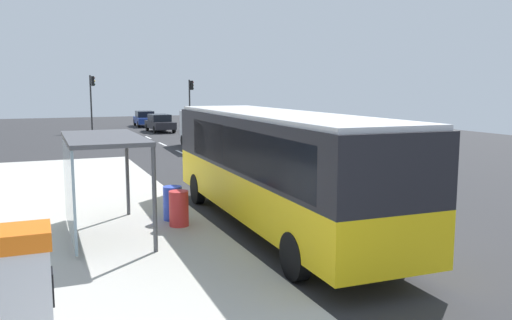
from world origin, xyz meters
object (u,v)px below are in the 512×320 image
(bus_shelter, at_px, (91,160))
(bus, at_px, (274,163))
(sedan_far, at_px, (160,123))
(ticket_machine, at_px, (27,300))
(recycling_bin_blue, at_px, (173,203))
(sedan_near, at_px, (145,118))
(recycling_bin_red, at_px, (179,208))
(white_van, at_px, (203,127))
(traffic_light_far_side, at_px, (92,94))
(traffic_light_near_side, at_px, (191,96))

(bus_shelter, bearing_deg, bus, -7.14)
(sedan_far, bearing_deg, ticket_machine, -104.73)
(bus, bearing_deg, recycling_bin_blue, 150.95)
(sedan_near, height_order, recycling_bin_red, sedan_near)
(white_van, bearing_deg, bus, -101.37)
(white_van, xyz_separation_m, sedan_far, (0.10, 13.30, -0.55))
(sedan_far, height_order, recycling_bin_blue, sedan_far)
(sedan_near, relative_size, bus_shelter, 1.12)
(white_van, relative_size, ticket_machine, 2.73)
(recycling_bin_red, relative_size, bus_shelter, 0.24)
(bus, distance_m, white_van, 19.85)
(white_van, relative_size, recycling_bin_blue, 5.57)
(sedan_far, bearing_deg, recycling_bin_red, -101.45)
(sedan_near, relative_size, recycling_bin_red, 4.72)
(white_van, height_order, traffic_light_far_side, traffic_light_far_side)
(traffic_light_near_side, distance_m, traffic_light_far_side, 8.64)
(ticket_machine, xyz_separation_m, bus_shelter, (1.40, 6.32, 0.93))
(recycling_bin_blue, bearing_deg, white_van, 70.50)
(bus, distance_m, ticket_machine, 8.40)
(recycling_bin_blue, bearing_deg, bus, -29.05)
(traffic_light_far_side, bearing_deg, ticket_machine, -96.61)
(sedan_near, bearing_deg, traffic_light_far_side, -138.89)
(traffic_light_far_side, relative_size, bus_shelter, 1.22)
(ticket_machine, distance_m, recycling_bin_blue, 7.99)
(traffic_light_near_side, xyz_separation_m, bus_shelter, (-11.92, -33.59, -0.95))
(white_van, xyz_separation_m, sedan_near, (0.10, 20.24, -0.55))
(recycling_bin_red, bearing_deg, sedan_near, 80.54)
(sedan_far, distance_m, traffic_light_near_side, 4.17)
(bus, relative_size, white_van, 2.09)
(white_van, xyz_separation_m, traffic_light_near_side, (3.31, 14.73, 1.70))
(ticket_machine, xyz_separation_m, traffic_light_near_side, (13.32, 39.91, 1.87))
(sedan_near, xyz_separation_m, bus_shelter, (-8.72, -39.10, 1.31))
(ticket_machine, xyz_separation_m, recycling_bin_red, (3.62, 6.41, -0.52))
(sedan_far, distance_m, bus_shelter, 33.35)
(sedan_far, distance_m, recycling_bin_blue, 32.04)
(white_van, distance_m, sedan_near, 20.25)
(white_van, bearing_deg, traffic_light_far_side, 108.84)
(white_van, relative_size, sedan_far, 1.19)
(sedan_near, distance_m, recycling_bin_red, 39.55)
(recycling_bin_blue, distance_m, traffic_light_near_side, 34.29)
(recycling_bin_blue, distance_m, bus_shelter, 2.76)
(bus, relative_size, traffic_light_far_side, 2.26)
(bus, xyz_separation_m, white_van, (3.91, 19.45, -0.50))
(traffic_light_near_side, distance_m, bus_shelter, 35.65)
(bus, height_order, bus_shelter, bus)
(white_van, distance_m, ticket_machine, 27.10)
(sedan_near, bearing_deg, bus, -95.78)
(bus, bearing_deg, traffic_light_far_side, 92.27)
(recycling_bin_red, distance_m, traffic_light_far_side, 34.41)
(sedan_far, xyz_separation_m, traffic_light_near_side, (3.21, 1.42, 2.25))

